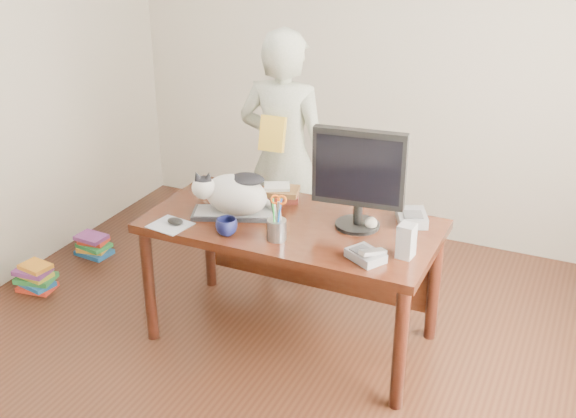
# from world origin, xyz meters

# --- Properties ---
(room) EXTENTS (4.50, 4.50, 4.50)m
(room) POSITION_xyz_m (0.00, 0.00, 1.35)
(room) COLOR black
(room) RESTS_ON ground
(desk) EXTENTS (1.60, 0.80, 0.75)m
(desk) POSITION_xyz_m (0.00, 0.68, 0.60)
(desk) COLOR black
(desk) RESTS_ON ground
(keyboard) EXTENTS (0.52, 0.35, 0.03)m
(keyboard) POSITION_xyz_m (-0.32, 0.55, 0.76)
(keyboard) COLOR black
(keyboard) RESTS_ON desk
(cat) EXTENTS (0.46, 0.35, 0.27)m
(cat) POSITION_xyz_m (-0.33, 0.54, 0.89)
(cat) COLOR silver
(cat) RESTS_ON keyboard
(monitor) EXTENTS (0.49, 0.27, 0.55)m
(monitor) POSITION_xyz_m (0.35, 0.68, 1.06)
(monitor) COLOR black
(monitor) RESTS_ON desk
(pen_cup) EXTENTS (0.12, 0.12, 0.26)m
(pen_cup) POSITION_xyz_m (0.02, 0.38, 0.82)
(pen_cup) COLOR gray
(pen_cup) RESTS_ON desk
(mousepad) EXTENTS (0.23, 0.21, 0.00)m
(mousepad) POSITION_xyz_m (-0.58, 0.29, 0.75)
(mousepad) COLOR silver
(mousepad) RESTS_ON desk
(mouse) EXTENTS (0.10, 0.07, 0.04)m
(mouse) POSITION_xyz_m (-0.56, 0.31, 0.77)
(mouse) COLOR black
(mouse) RESTS_ON mousepad
(coffee_mug) EXTENTS (0.16, 0.16, 0.09)m
(coffee_mug) POSITION_xyz_m (-0.25, 0.32, 0.79)
(coffee_mug) COLOR black
(coffee_mug) RESTS_ON desk
(phone) EXTENTS (0.22, 0.20, 0.08)m
(phone) POSITION_xyz_m (0.51, 0.36, 0.78)
(phone) COLOR slate
(phone) RESTS_ON desk
(speaker) EXTENTS (0.09, 0.09, 0.17)m
(speaker) POSITION_xyz_m (0.68, 0.47, 0.84)
(speaker) COLOR #A8A8AB
(speaker) RESTS_ON desk
(baseball) EXTENTS (0.07, 0.07, 0.07)m
(baseball) POSITION_xyz_m (0.42, 0.70, 0.78)
(baseball) COLOR beige
(baseball) RESTS_ON desk
(book_stack) EXTENTS (0.28, 0.24, 0.09)m
(book_stack) POSITION_xyz_m (-0.20, 0.86, 0.79)
(book_stack) COLOR #461712
(book_stack) RESTS_ON desk
(calculator) EXTENTS (0.22, 0.25, 0.06)m
(calculator) POSITION_xyz_m (0.60, 0.87, 0.78)
(calculator) COLOR slate
(calculator) RESTS_ON desk
(person) EXTENTS (0.63, 0.43, 1.67)m
(person) POSITION_xyz_m (-0.37, 1.29, 0.83)
(person) COLOR silver
(person) RESTS_ON ground
(held_book) EXTENTS (0.16, 0.10, 0.22)m
(held_book) POSITION_xyz_m (-0.37, 1.12, 1.05)
(held_book) COLOR yellow
(held_book) RESTS_ON person
(book_pile_a) EXTENTS (0.27, 0.22, 0.18)m
(book_pile_a) POSITION_xyz_m (-1.75, 0.40, 0.09)
(book_pile_a) COLOR red
(book_pile_a) RESTS_ON ground
(book_pile_b) EXTENTS (0.26, 0.20, 0.15)m
(book_pile_b) POSITION_xyz_m (-1.72, 0.95, 0.07)
(book_pile_b) COLOR #17508E
(book_pile_b) RESTS_ON ground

